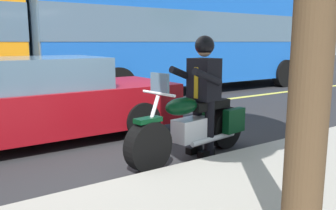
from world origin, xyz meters
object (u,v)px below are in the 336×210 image
Objects in this scene: bus_near at (196,35)px; car_silver at (37,101)px; motorcycle_main at (194,127)px; rider_main at (203,85)px.

car_silver is at bearing 29.79° from bus_near.
motorcycle_main is at bearing 127.24° from car_silver.
rider_main is 2.79m from car_silver.
motorcycle_main is 2.69m from car_silver.
bus_near is 2.40× the size of car_silver.
motorcycle_main is 0.20× the size of bus_near.
bus_near is at bearing -129.00° from motorcycle_main.
rider_main is 0.16× the size of bus_near.
bus_near reaches higher than rider_main.
motorcycle_main is at bearing 51.00° from bus_near.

